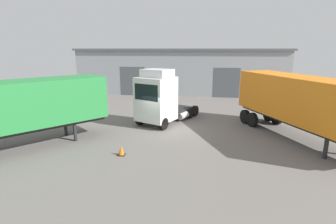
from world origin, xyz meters
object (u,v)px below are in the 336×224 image
container_trailer_green (20,106)px  container_trailer_teal (300,100)px  gravel_pile (67,100)px  tractor_unit_white (159,99)px  traffic_cone (121,151)px

container_trailer_green → container_trailer_teal: bearing=-36.6°
gravel_pile → tractor_unit_white: bearing=-26.1°
container_trailer_green → gravel_pile: 12.05m
tractor_unit_white → container_trailer_green: 9.41m
tractor_unit_white → gravel_pile: tractor_unit_white is taller
container_trailer_green → container_trailer_teal: (16.67, 3.97, 0.03)m
container_trailer_green → gravel_pile: container_trailer_green is taller
gravel_pile → container_trailer_teal: bearing=-20.1°
tractor_unit_white → gravel_pile: bearing=-90.6°
tractor_unit_white → traffic_cone: 6.71m
traffic_cone → gravel_pile: bearing=129.6°
container_trailer_green → traffic_cone: (6.07, -0.24, -2.33)m
traffic_cone → tractor_unit_white: bearing=80.7°
container_trailer_green → traffic_cone: bearing=-52.3°
container_trailer_green → gravel_pile: bearing=57.2°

